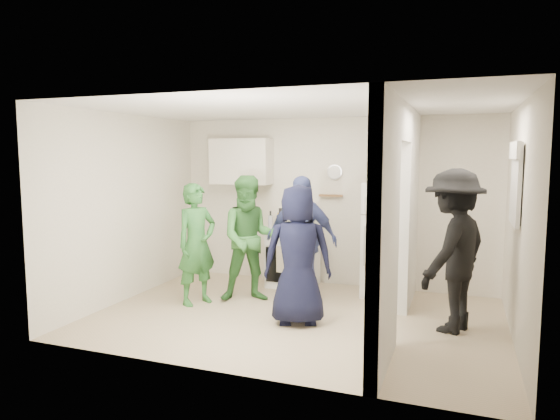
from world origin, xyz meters
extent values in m
plane|color=tan|center=(0.00, 0.00, 0.00)|extent=(4.80, 4.80, 0.00)
plane|color=silver|center=(0.00, 1.70, 1.25)|extent=(4.80, 0.00, 4.80)
plane|color=silver|center=(0.00, -1.70, 1.25)|extent=(4.80, 0.00, 4.80)
plane|color=silver|center=(-2.40, 0.00, 1.25)|extent=(0.00, 3.40, 3.40)
plane|color=silver|center=(2.40, 0.00, 1.25)|extent=(0.00, 3.40, 3.40)
plane|color=white|center=(0.00, 0.00, 2.50)|extent=(4.80, 4.80, 0.00)
cube|color=silver|center=(1.20, 1.10, 1.25)|extent=(0.12, 1.20, 2.50)
cube|color=silver|center=(1.20, -1.10, 1.25)|extent=(0.12, 1.20, 2.50)
cube|color=silver|center=(1.20, 0.00, 2.30)|extent=(0.12, 1.00, 0.40)
cube|color=white|center=(-0.49, 1.37, 0.43)|extent=(0.72, 0.60, 0.86)
cube|color=silver|center=(-1.40, 1.52, 1.85)|extent=(0.95, 0.34, 0.70)
cube|color=white|center=(0.90, 1.34, 0.79)|extent=(0.65, 0.63, 1.58)
cube|color=brown|center=(0.80, 1.39, 1.65)|extent=(0.35, 0.25, 0.15)
cylinder|color=#261490|center=(0.80, 1.39, 1.78)|extent=(0.24, 0.24, 0.11)
cylinder|color=#F9A814|center=(1.12, 1.24, 1.70)|extent=(0.09, 0.09, 0.25)
cylinder|color=white|center=(0.05, 1.68, 1.70)|extent=(0.22, 0.02, 0.22)
cube|color=olive|center=(0.00, 1.65, 1.35)|extent=(0.35, 0.08, 0.03)
cube|color=black|center=(2.38, 0.20, 1.65)|extent=(0.03, 0.70, 0.80)
cube|color=white|center=(2.36, 0.20, 1.65)|extent=(0.04, 0.76, 0.86)
cube|color=white|center=(2.34, 0.20, 2.00)|extent=(0.04, 0.82, 0.18)
cylinder|color=gold|center=(-0.61, 1.15, 0.99)|extent=(0.09, 0.09, 0.25)
cylinder|color=#AA2B0B|center=(-0.27, 1.17, 0.92)|extent=(0.09, 0.09, 0.12)
imported|color=#33722D|center=(-1.39, 0.09, 0.79)|extent=(0.60, 0.69, 1.59)
imported|color=#377533|center=(-0.79, 0.46, 0.84)|extent=(1.02, 0.94, 1.68)
imported|color=#3B4880|center=(-0.14, 0.63, 0.84)|extent=(1.02, 0.49, 1.69)
imported|color=black|center=(0.09, -0.20, 0.81)|extent=(0.92, 0.75, 1.62)
imported|color=black|center=(1.77, 0.18, 0.90)|extent=(1.08, 1.34, 1.81)
cylinder|color=brown|center=(-0.76, 1.50, 1.01)|extent=(0.06, 0.06, 0.29)
cylinder|color=#17461A|center=(-0.66, 1.30, 1.00)|extent=(0.06, 0.06, 0.28)
cylinder|color=#A7AFB5|center=(-0.56, 1.51, 1.02)|extent=(0.06, 0.06, 0.32)
cylinder|color=#5A390F|center=(-0.47, 1.31, 1.01)|extent=(0.07, 0.07, 0.29)
cylinder|color=#9399A3|center=(-0.40, 1.54, 1.00)|extent=(0.07, 0.07, 0.28)
cylinder|color=#13361B|center=(-0.33, 1.40, 1.01)|extent=(0.06, 0.06, 0.29)
cylinder|color=olive|center=(-0.24, 1.51, 1.02)|extent=(0.06, 0.06, 0.33)
cylinder|color=#AFB3BB|center=(-0.80, 1.24, 1.00)|extent=(0.07, 0.07, 0.27)
cylinder|color=#593A0F|center=(-0.43, 1.49, 0.98)|extent=(0.08, 0.08, 0.24)
cylinder|color=#255A1E|center=(-0.19, 1.28, 0.98)|extent=(0.06, 0.06, 0.24)
cylinder|color=brown|center=(-0.70, 1.41, 1.01)|extent=(0.07, 0.07, 0.30)
cylinder|color=#9A9AAA|center=(-0.35, 1.23, 0.99)|extent=(0.06, 0.06, 0.25)
camera|label=1|loc=(1.84, -5.56, 1.96)|focal=32.00mm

